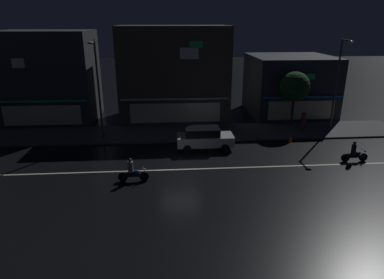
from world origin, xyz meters
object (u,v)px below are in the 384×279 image
Objects in this scene: streetlamp_mid at (98,83)px; traffic_cone at (290,139)px; motorcycle_lead at (354,153)px; streetlamp_east at (338,78)px; pedestrian_on_sidewalk at (303,121)px; parked_car_near_kerb at (204,138)px; motorcycle_following at (132,172)px.

traffic_cone is at bearing -6.63° from streetlamp_mid.
streetlamp_mid is 4.13× the size of motorcycle_lead.
streetlamp_east is at bearing 69.22° from motorcycle_lead.
traffic_cone is (-1.91, -2.35, -0.73)m from pedestrian_on_sidewalk.
pedestrian_on_sidewalk reaches higher than parked_car_near_kerb.
pedestrian_on_sidewalk is 9.63m from parked_car_near_kerb.
streetlamp_east reaches higher than traffic_cone.
motorcycle_following is at bearing 148.98° from pedestrian_on_sidewalk.
parked_car_near_kerb is 7.82× the size of traffic_cone.
streetlamp_mid is at bearing -72.18° from motorcycle_following.
parked_car_near_kerb reaches higher than motorcycle_lead.
motorcycle_lead is at bearing -103.70° from streetlamp_east.
streetlamp_east is 14.16× the size of traffic_cone.
parked_car_near_kerb reaches higher than motorcycle_following.
streetlamp_mid reaches higher than streetlamp_east.
motorcycle_lead is (18.34, -6.05, -4.09)m from streetlamp_mid.
motorcycle_lead and motorcycle_following have the same top height.
streetlamp_east is at bearing 29.50° from traffic_cone.
motorcycle_lead is 15.27m from motorcycle_following.
pedestrian_on_sidewalk is 6.72m from motorcycle_lead.
pedestrian_on_sidewalk is 16.44m from motorcycle_following.
parked_car_near_kerb is (-9.07, -3.25, -0.14)m from pedestrian_on_sidewalk.
streetlamp_mid is at bearing 119.71° from pedestrian_on_sidewalk.
parked_car_near_kerb is 10.70m from motorcycle_lead.
pedestrian_on_sidewalk is at bearing 92.25° from motorcycle_lead.
motorcycle_lead is 3.45× the size of traffic_cone.
pedestrian_on_sidewalk is 3.12m from traffic_cone.
parked_car_near_kerb is 2.26× the size of motorcycle_lead.
parked_car_near_kerb is (-11.84, -3.55, -3.82)m from streetlamp_east.
motorcycle_following is at bearing -153.17° from traffic_cone.
streetlamp_east is 12.94m from parked_car_near_kerb.
traffic_cone is (12.16, 6.15, -0.36)m from motorcycle_following.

